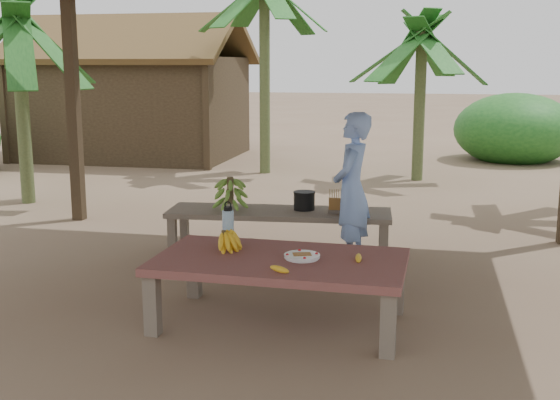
% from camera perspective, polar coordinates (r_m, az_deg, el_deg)
% --- Properties ---
extents(ground, '(80.00, 80.00, 0.00)m').
position_cam_1_polar(ground, '(5.88, -1.97, -7.62)').
color(ground, brown).
rests_on(ground, ground).
extents(work_table, '(1.82, 1.04, 0.50)m').
position_cam_1_polar(work_table, '(5.10, 0.00, -5.42)').
color(work_table, brown).
rests_on(work_table, ground).
extents(bench, '(2.24, 0.78, 0.45)m').
position_cam_1_polar(bench, '(6.95, -0.07, -1.30)').
color(bench, brown).
rests_on(bench, ground).
extents(ripe_banana_bunch, '(0.29, 0.25, 0.16)m').
position_cam_1_polar(ripe_banana_bunch, '(5.30, -4.61, -3.19)').
color(ripe_banana_bunch, yellow).
rests_on(ripe_banana_bunch, work_table).
extents(plate, '(0.26, 0.26, 0.04)m').
position_cam_1_polar(plate, '(5.06, 1.80, -4.60)').
color(plate, white).
rests_on(plate, work_table).
extents(loose_banana_front, '(0.15, 0.08, 0.04)m').
position_cam_1_polar(loose_banana_front, '(4.73, -0.03, -5.66)').
color(loose_banana_front, yellow).
rests_on(loose_banana_front, work_table).
extents(loose_banana_side, '(0.05, 0.14, 0.04)m').
position_cam_1_polar(loose_banana_side, '(5.03, 6.40, -4.71)').
color(loose_banana_side, yellow).
rests_on(loose_banana_side, work_table).
extents(water_flask, '(0.09, 0.09, 0.33)m').
position_cam_1_polar(water_flask, '(5.48, -4.24, -2.07)').
color(water_flask, teal).
rests_on(water_flask, work_table).
extents(green_banana_stalk, '(0.32, 0.32, 0.34)m').
position_cam_1_polar(green_banana_stalk, '(6.98, -4.05, 0.63)').
color(green_banana_stalk, '#598C2D').
rests_on(green_banana_stalk, bench).
extents(cooking_pot, '(0.21, 0.21, 0.18)m').
position_cam_1_polar(cooking_pot, '(6.97, 1.98, -0.08)').
color(cooking_pot, black).
rests_on(cooking_pot, bench).
extents(skewer_rack, '(0.19, 0.09, 0.24)m').
position_cam_1_polar(skewer_rack, '(6.82, 4.62, -0.08)').
color(skewer_rack, '#A57F47').
rests_on(skewer_rack, bench).
extents(woman, '(0.42, 0.58, 1.45)m').
position_cam_1_polar(woman, '(6.58, 5.85, 0.84)').
color(woman, '#7C9FEB').
rests_on(woman, ground).
extents(hut, '(4.40, 3.43, 2.85)m').
position_cam_1_polar(hut, '(14.65, -11.69, 7.79)').
color(hut, black).
rests_on(hut, ground).
extents(banana_plant_n, '(1.80, 1.80, 2.58)m').
position_cam_1_polar(banana_plant_n, '(11.57, 11.44, 11.94)').
color(banana_plant_n, '#596638').
rests_on(banana_plant_n, ground).
extents(banana_plant_w, '(1.80, 1.80, 2.67)m').
position_cam_1_polar(banana_plant_w, '(10.07, -20.56, 12.15)').
color(banana_plant_w, '#596638').
rests_on(banana_plant_w, ground).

